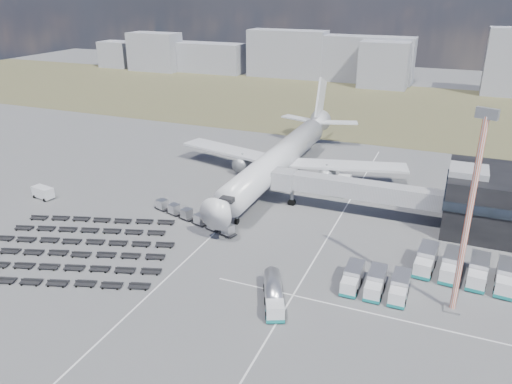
% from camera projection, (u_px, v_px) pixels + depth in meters
% --- Properties ---
extents(ground, '(420.00, 420.00, 0.00)m').
position_uv_depth(ground, '(214.00, 247.00, 79.47)').
color(ground, '#565659').
rests_on(ground, ground).
extents(grass_strip, '(420.00, 90.00, 0.01)m').
position_uv_depth(grass_strip, '(357.00, 106.00, 173.46)').
color(grass_strip, brown).
rests_on(grass_strip, ground).
extents(lane_markings, '(47.12, 110.00, 0.01)m').
position_uv_depth(lane_markings, '(278.00, 250.00, 78.59)').
color(lane_markings, silver).
rests_on(lane_markings, ground).
extents(jet_bridge, '(30.30, 3.80, 7.05)m').
position_uv_depth(jet_bridge, '(344.00, 187.00, 89.39)').
color(jet_bridge, '#939399').
rests_on(jet_bridge, ground).
extents(airliner, '(51.59, 64.53, 17.62)m').
position_uv_depth(airliner, '(282.00, 156.00, 105.11)').
color(airliner, silver).
rests_on(airliner, ground).
extents(skyline, '(287.96, 22.32, 24.57)m').
position_uv_depth(skyline, '(370.00, 62.00, 209.82)').
color(skyline, '#90919D').
rests_on(skyline, ground).
extents(fuel_tanker, '(5.78, 9.26, 2.95)m').
position_uv_depth(fuel_tanker, '(274.00, 294.00, 64.74)').
color(fuel_tanker, silver).
rests_on(fuel_tanker, ground).
extents(pushback_tug, '(3.08, 1.74, 1.41)m').
position_uv_depth(pushback_tug, '(214.00, 219.00, 87.45)').
color(pushback_tug, silver).
rests_on(pushback_tug, ground).
extents(utility_van, '(4.72, 2.75, 2.36)m').
position_uv_depth(utility_van, '(43.00, 193.00, 97.17)').
color(utility_van, silver).
rests_on(utility_van, ground).
extents(catering_truck, '(2.83, 6.34, 2.86)m').
position_uv_depth(catering_truck, '(341.00, 185.00, 100.01)').
color(catering_truck, silver).
rests_on(catering_truck, ground).
extents(service_trucks_near, '(8.55, 6.48, 2.59)m').
position_uv_depth(service_trucks_near, '(376.00, 282.00, 67.37)').
color(service_trucks_near, silver).
rests_on(service_trucks_near, ground).
extents(service_trucks_far, '(13.66, 8.29, 2.91)m').
position_uv_depth(service_trucks_far, '(465.00, 268.00, 70.43)').
color(service_trucks_far, silver).
rests_on(service_trucks_far, ground).
extents(uld_row, '(18.85, 7.21, 1.75)m').
position_uv_depth(uld_row, '(193.00, 216.00, 87.52)').
color(uld_row, black).
rests_on(uld_row, ground).
extents(baggage_dollies, '(33.94, 29.26, 0.69)m').
position_uv_depth(baggage_dollies, '(74.00, 248.00, 78.50)').
color(baggage_dollies, black).
rests_on(baggage_dollies, ground).
extents(floodlight_mast, '(2.49, 2.03, 26.24)m').
position_uv_depth(floodlight_mast, '(469.00, 217.00, 59.03)').
color(floodlight_mast, '#CF4421').
rests_on(floodlight_mast, ground).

